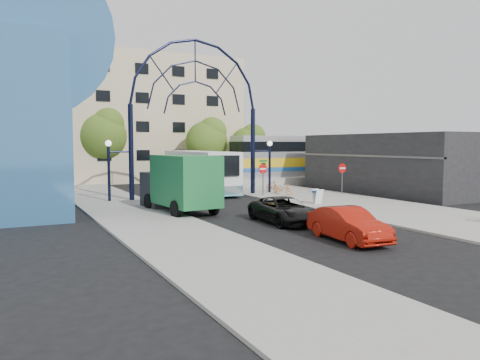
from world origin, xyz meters
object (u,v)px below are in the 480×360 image
green_truck (179,184)px  bike_near_a (283,189)px  tree_north_b (103,133)px  train_car (336,155)px  black_suv (284,210)px  city_bus (199,171)px  red_sedan (348,224)px  gateway_arch (195,86)px  tree_north_a (208,140)px  do_not_enter_sign (342,171)px  stop_sign (263,172)px  street_name_sign (263,170)px  tree_north_c (249,143)px  bike_near_b (272,186)px  sandwich_board (317,195)px

green_truck → bike_near_a: size_ratio=4.09×
tree_north_b → green_truck: 22.86m
green_truck → bike_near_a: 11.30m
train_car → black_suv: 29.23m
city_bus → red_sedan: size_ratio=2.98×
gateway_arch → tree_north_a: gateway_arch is taller
do_not_enter_sign → tree_north_a: tree_north_a is taller
stop_sign → street_name_sign: 0.74m
stop_sign → tree_north_c: tree_north_c is taller
tree_north_a → tree_north_b: bearing=158.2°
tree_north_a → bike_near_b: (0.73, -11.93, -3.96)m
tree_north_b → red_sedan: (3.59, -34.07, -4.55)m
stop_sign → bike_near_a: (1.74, -0.19, -1.42)m
do_not_enter_sign → bike_near_b: 5.92m
sandwich_board → city_bus: 12.91m
train_car → bike_near_a: (-13.46, -10.19, -2.33)m
tree_north_b → tree_north_c: size_ratio=1.23×
tree_north_c → bike_near_a: tree_north_c is taller
street_name_sign → bike_near_b: street_name_sign is taller
bike_near_b → do_not_enter_sign: bearing=-47.7°
do_not_enter_sign → tree_north_b: tree_north_b is taller
sandwich_board → green_truck: green_truck is taller
do_not_enter_sign → red_sedan: (-11.29, -14.14, -1.25)m
train_car → tree_north_a: 14.52m
tree_north_b → tree_north_c: bearing=-7.1°
tree_north_b → green_truck: tree_north_b is taller
tree_north_b → bike_near_a: 21.42m
black_suv → bike_near_a: size_ratio=2.83×
tree_north_a → tree_north_c: 6.33m
gateway_arch → tree_north_b: size_ratio=1.70×
tree_north_b → bike_near_b: bearing=-56.0°
stop_sign → do_not_enter_sign: bearing=-17.9°
train_car → green_truck: size_ratio=3.55×
train_car → bike_near_b: (-13.15, -8.00, -2.26)m
tree_north_a → city_bus: 9.08m
gateway_arch → tree_north_c: size_ratio=2.10×
tree_north_c → train_car: bearing=-37.0°
gateway_arch → train_car: size_ratio=0.54×
street_name_sign → sandwich_board: size_ratio=2.83×
red_sedan → sandwich_board: bearing=64.8°
train_car → tree_north_a: tree_north_a is taller
do_not_enter_sign → sandwich_board: bearing=-143.3°
bike_near_a → do_not_enter_sign: bearing=-48.1°
train_car → bike_near_b: size_ratio=14.42×
train_car → red_sedan: train_car is taller
gateway_arch → red_sedan: bearing=-90.9°
gateway_arch → green_truck: gateway_arch is taller
tree_north_a → do_not_enter_sign: bearing=-73.0°
tree_north_b → city_bus: tree_north_b is taller
stop_sign → train_car: size_ratio=0.10×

